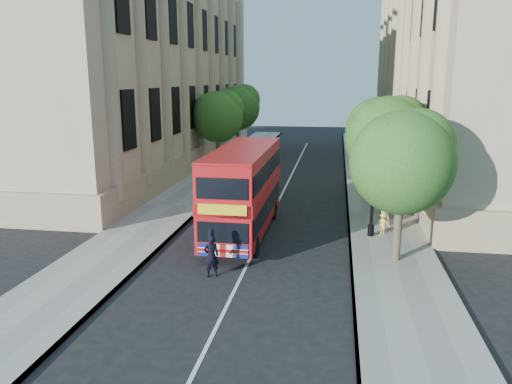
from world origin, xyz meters
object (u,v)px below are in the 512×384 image
at_px(lamp_post, 373,185).
at_px(woman_pedestrian, 384,208).
at_px(police_constable, 211,256).
at_px(box_van, 252,176).
at_px(double_decker_bus, 244,188).

distance_m(lamp_post, woman_pedestrian, 2.73).
bearing_deg(woman_pedestrian, police_constable, 44.13).
bearing_deg(box_van, police_constable, -91.36).
xyz_separation_m(double_decker_bus, woman_pedestrian, (6.59, 2.39, -1.31)).
bearing_deg(woman_pedestrian, box_van, -38.98).
bearing_deg(woman_pedestrian, lamp_post, 66.40).
bearing_deg(lamp_post, box_van, 132.90).
bearing_deg(double_decker_bus, lamp_post, 3.40).
xyz_separation_m(lamp_post, police_constable, (-6.09, -5.59, -1.72)).
height_order(box_van, police_constable, box_van).
relative_size(box_van, woman_pedestrian, 3.09).
relative_size(box_van, police_constable, 3.03).
distance_m(box_van, police_constable, 12.92).
bearing_deg(police_constable, box_van, -110.46).
height_order(box_van, woman_pedestrian, box_van).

